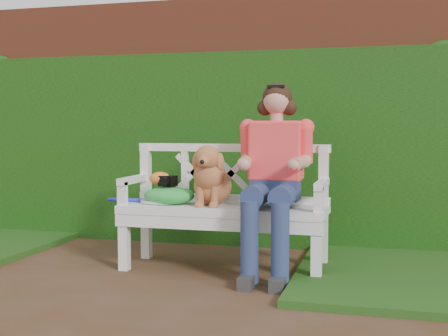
# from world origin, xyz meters

# --- Properties ---
(ground) EXTENTS (60.00, 60.00, 0.00)m
(ground) POSITION_xyz_m (0.00, 0.00, 0.00)
(ground) COLOR #472B17
(brick_wall) EXTENTS (10.00, 0.30, 2.20)m
(brick_wall) POSITION_xyz_m (0.00, 1.90, 1.10)
(brick_wall) COLOR brown
(brick_wall) RESTS_ON ground
(ivy_hedge) EXTENTS (10.00, 0.18, 1.70)m
(ivy_hedge) POSITION_xyz_m (0.00, 1.68, 0.85)
(ivy_hedge) COLOR #275715
(ivy_hedge) RESTS_ON ground
(garden_bench) EXTENTS (1.63, 0.76, 0.48)m
(garden_bench) POSITION_xyz_m (0.55, 0.75, 0.24)
(garden_bench) COLOR white
(garden_bench) RESTS_ON ground
(seated_woman) EXTENTS (0.59, 0.77, 1.32)m
(seated_woman) POSITION_xyz_m (0.93, 0.73, 0.66)
(seated_woman) COLOR #F55579
(seated_woman) RESTS_ON ground
(dog) EXTENTS (0.33, 0.42, 0.45)m
(dog) POSITION_xyz_m (0.47, 0.70, 0.70)
(dog) COLOR brown
(dog) RESTS_ON garden_bench
(tennis_racket) EXTENTS (0.67, 0.36, 0.03)m
(tennis_racket) POSITION_xyz_m (0.05, 0.71, 0.50)
(tennis_racket) COLOR white
(tennis_racket) RESTS_ON garden_bench
(green_bag) EXTENTS (0.39, 0.31, 0.13)m
(green_bag) POSITION_xyz_m (0.15, 0.69, 0.54)
(green_bag) COLOR #1C701D
(green_bag) RESTS_ON garden_bench
(camera_item) EXTENTS (0.14, 0.12, 0.08)m
(camera_item) POSITION_xyz_m (0.13, 0.70, 0.65)
(camera_item) COLOR black
(camera_item) RESTS_ON green_bag
(baseball_glove) EXTENTS (0.19, 0.15, 0.10)m
(baseball_glove) POSITION_xyz_m (0.06, 0.73, 0.66)
(baseball_glove) COLOR orange
(baseball_glove) RESTS_ON green_bag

